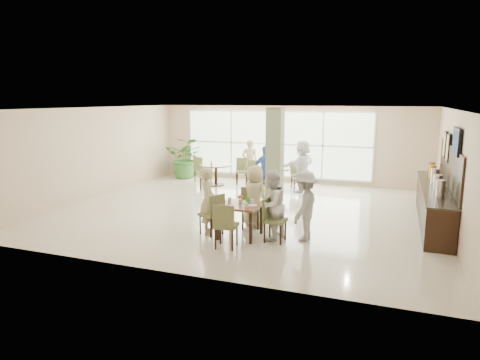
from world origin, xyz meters
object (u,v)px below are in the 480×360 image
(main_table, at_px, (240,209))
(round_table_right, at_px, (275,174))
(round_table_left, at_px, (216,169))
(adult_a, at_px, (265,171))
(potted_plant, at_px, (186,158))
(teen_left, at_px, (208,201))
(teen_standing, at_px, (305,206))
(teen_right, at_px, (271,205))
(teen_far, at_px, (255,196))
(adult_standing, at_px, (250,162))
(adult_b, at_px, (302,166))
(buffet_counter, at_px, (434,201))

(main_table, xyz_separation_m, round_table_right, (-0.63, 5.13, -0.09))
(round_table_left, relative_size, adult_a, 0.75)
(round_table_left, distance_m, adult_a, 2.37)
(potted_plant, xyz_separation_m, teen_left, (3.71, -6.06, -0.04))
(teen_standing, bearing_deg, round_table_left, -132.86)
(round_table_right, height_order, potted_plant, potted_plant)
(teen_right, relative_size, teen_standing, 1.00)
(teen_standing, bearing_deg, teen_far, -107.93)
(main_table, relative_size, adult_standing, 0.56)
(main_table, bearing_deg, adult_b, 86.89)
(main_table, xyz_separation_m, teen_right, (0.69, 0.09, 0.12))
(teen_right, bearing_deg, adult_a, -143.18)
(adult_a, bearing_deg, round_table_left, 166.66)
(round_table_left, relative_size, teen_right, 0.78)
(teen_right, bearing_deg, teen_left, -69.05)
(adult_standing, bearing_deg, buffet_counter, 135.43)
(teen_standing, bearing_deg, teen_right, -68.25)
(teen_far, xyz_separation_m, adult_a, (-0.74, 3.31, 0.05))
(round_table_left, distance_m, teen_far, 5.18)
(round_table_left, relative_size, adult_b, 0.69)
(teen_right, xyz_separation_m, adult_a, (-1.39, 4.11, 0.03))
(round_table_left, xyz_separation_m, teen_far, (2.88, -4.30, 0.16))
(potted_plant, bearing_deg, teen_right, -49.06)
(adult_a, distance_m, adult_b, 1.38)
(potted_plant, height_order, teen_right, potted_plant)
(main_table, distance_m, round_table_right, 5.16)
(adult_b, bearing_deg, round_table_left, -70.93)
(round_table_left, height_order, teen_far, teen_far)
(round_table_right, bearing_deg, teen_standing, -67.40)
(teen_standing, bearing_deg, main_table, -72.15)
(buffet_counter, relative_size, teen_left, 3.09)
(adult_b, bearing_deg, teen_right, 24.03)
(teen_left, bearing_deg, buffet_counter, -86.01)
(round_table_left, bearing_deg, potted_plant, 151.82)
(teen_left, height_order, adult_a, adult_a)
(teen_far, bearing_deg, buffet_counter, -133.54)
(round_table_right, xyz_separation_m, buffet_counter, (4.77, -2.45, -0.01))
(potted_plant, height_order, teen_left, potted_plant)
(round_table_left, xyz_separation_m, adult_a, (2.14, -0.99, 0.21))
(round_table_left, relative_size, adult_standing, 0.75)
(adult_standing, bearing_deg, main_table, 90.92)
(buffet_counter, bearing_deg, teen_left, -151.64)
(adult_b, height_order, adult_standing, adult_b)
(buffet_counter, distance_m, adult_a, 5.08)
(teen_right, relative_size, adult_standing, 0.96)
(potted_plant, height_order, adult_standing, adult_standing)
(round_table_left, bearing_deg, round_table_right, -1.64)
(teen_left, bearing_deg, teen_standing, -107.45)
(teen_standing, xyz_separation_m, adult_b, (-1.10, 4.89, 0.10))
(adult_b, bearing_deg, teen_standing, 32.13)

